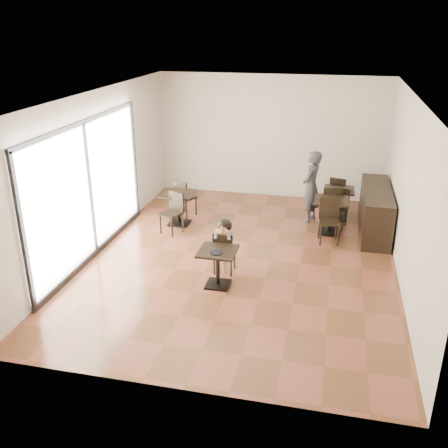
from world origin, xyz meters
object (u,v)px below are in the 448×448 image
(cafe_table_mid, at_px, (330,216))
(chair_mid_b, at_px, (329,222))
(cafe_table_left, at_px, (179,209))
(chair_left_a, at_px, (186,198))
(chair_back_a, at_px, (339,194))
(child_chair, at_px, (225,251))
(child_table, at_px, (218,268))
(chair_back_b, at_px, (338,209))
(adult_patron, at_px, (311,187))
(child, at_px, (225,246))
(chair_mid_a, at_px, (331,204))
(chair_left_b, at_px, (171,214))
(cafe_table_back, at_px, (338,204))

(cafe_table_mid, bearing_deg, chair_mid_b, -90.00)
(cafe_table_left, relative_size, chair_mid_b, 0.80)
(chair_left_a, bearing_deg, chair_back_a, -137.66)
(child_chair, xyz_separation_m, cafe_table_left, (-1.57, 2.11, -0.04))
(child_table, xyz_separation_m, chair_left_a, (-1.57, 3.21, 0.11))
(chair_mid_b, relative_size, chair_back_b, 1.07)
(adult_patron, bearing_deg, cafe_table_mid, 52.75)
(child_chair, distance_m, chair_back_b, 3.42)
(chair_left_a, relative_size, chair_back_a, 1.03)
(child, xyz_separation_m, cafe_table_mid, (1.88, 2.36, -0.13))
(chair_mid_a, bearing_deg, child_chair, 49.35)
(child_chair, distance_m, chair_back_a, 4.35)
(cafe_table_mid, bearing_deg, child_table, -122.83)
(chair_left_b, xyz_separation_m, chair_back_b, (3.62, 1.18, -0.02))
(child, height_order, chair_left_b, child)
(adult_patron, distance_m, chair_back_a, 1.14)
(child_chair, xyz_separation_m, chair_mid_a, (1.88, 2.91, 0.05))
(chair_left_a, xyz_separation_m, chair_back_b, (3.62, 0.08, -0.02))
(chair_mid_b, bearing_deg, chair_back_b, 71.86)
(child_table, relative_size, cafe_table_left, 0.92)
(chair_mid_a, bearing_deg, adult_patron, -17.29)
(child, bearing_deg, chair_back_a, 61.94)
(cafe_table_left, xyz_separation_m, chair_mid_b, (3.45, -0.30, 0.09))
(cafe_table_back, xyz_separation_m, chair_back_b, (0.00, -0.55, 0.07))
(cafe_table_back, relative_size, chair_back_b, 0.83)
(cafe_table_back, bearing_deg, child_chair, -121.88)
(cafe_table_left, height_order, chair_left_b, chair_left_b)
(chair_mid_b, distance_m, chair_back_b, 0.95)
(child, height_order, chair_back_b, child)
(chair_back_a, bearing_deg, child, 77.36)
(cafe_table_mid, distance_m, chair_back_a, 1.49)
(adult_patron, relative_size, chair_left_b, 1.84)
(child_table, height_order, child_chair, child_chair)
(child_chair, distance_m, chair_mid_b, 2.61)
(chair_left_b, bearing_deg, child_chair, -20.57)
(cafe_table_back, height_order, chair_back_b, chair_back_b)
(chair_left_b, bearing_deg, chair_mid_a, 45.65)
(adult_patron, height_order, chair_left_b, adult_patron)
(cafe_table_back, xyz_separation_m, chair_mid_a, (-0.17, -0.38, 0.11))
(child_table, bearing_deg, chair_left_b, 126.64)
(child_table, height_order, adult_patron, adult_patron)
(cafe_table_mid, bearing_deg, cafe_table_left, -175.84)
(cafe_table_mid, bearing_deg, chair_mid_a, 90.00)
(child, relative_size, chair_mid_b, 1.11)
(child_chair, relative_size, chair_mid_a, 0.89)
(cafe_table_mid, height_order, chair_back_a, chair_back_a)
(child_table, relative_size, chair_left_a, 0.76)
(cafe_table_left, relative_size, chair_back_a, 0.86)
(chair_mid_b, relative_size, chair_back_a, 1.07)
(chair_mid_b, bearing_deg, child_table, -136.32)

